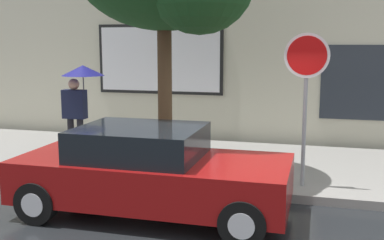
% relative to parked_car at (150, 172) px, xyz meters
% --- Properties ---
extents(ground_plane, '(60.00, 60.00, 0.00)m').
position_rel_parked_car_xyz_m(ground_plane, '(1.33, 0.07, -0.68)').
color(ground_plane, black).
extents(sidewalk, '(20.00, 4.00, 0.15)m').
position_rel_parked_car_xyz_m(sidewalk, '(1.33, 3.07, -0.60)').
color(sidewalk, gray).
rests_on(sidewalk, ground).
extents(building_facade, '(20.00, 0.67, 7.00)m').
position_rel_parked_car_xyz_m(building_facade, '(1.31, 5.57, 2.81)').
color(building_facade, beige).
rests_on(building_facade, ground).
extents(parked_car, '(4.15, 1.88, 1.37)m').
position_rel_parked_car_xyz_m(parked_car, '(0.00, 0.00, 0.00)').
color(parked_car, maroon).
rests_on(parked_car, ground).
extents(pedestrian_with_umbrella, '(0.94, 0.90, 2.03)m').
position_rel_parked_car_xyz_m(pedestrian_with_umbrella, '(-2.48, 2.44, 1.03)').
color(pedestrian_with_umbrella, black).
rests_on(pedestrian_with_umbrella, sidewalk).
extents(stop_sign, '(0.76, 0.10, 2.66)m').
position_rel_parked_car_xyz_m(stop_sign, '(2.24, 1.61, 1.35)').
color(stop_sign, gray).
rests_on(stop_sign, sidewalk).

